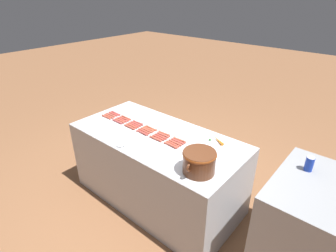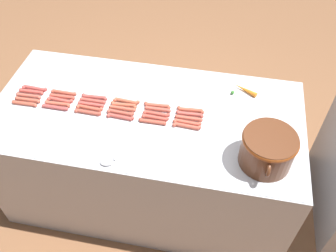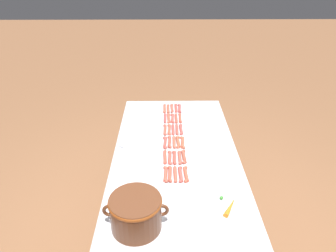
% 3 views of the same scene
% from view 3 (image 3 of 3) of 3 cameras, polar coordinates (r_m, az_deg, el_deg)
% --- Properties ---
extents(ground_plane, '(20.00, 20.00, 0.00)m').
position_cam_3_polar(ground_plane, '(2.94, 1.22, -19.11)').
color(ground_plane, brown).
extents(griddle_counter, '(0.93, 1.91, 0.87)m').
position_cam_3_polar(griddle_counter, '(2.63, 1.32, -12.83)').
color(griddle_counter, '#ADAFB5').
rests_on(griddle_counter, ground_plane).
extents(hot_dog_0, '(0.03, 0.17, 0.02)m').
position_cam_3_polar(hot_dog_0, '(3.01, 2.10, 3.22)').
color(hot_dog_0, '#B54641').
rests_on(hot_dog_0, griddle_counter).
extents(hot_dog_1, '(0.03, 0.17, 0.02)m').
position_cam_3_polar(hot_dog_1, '(2.83, 2.21, 1.45)').
color(hot_dog_1, '#B44C39').
rests_on(hot_dog_1, griddle_counter).
extents(hot_dog_2, '(0.03, 0.17, 0.02)m').
position_cam_3_polar(hot_dog_2, '(2.65, 2.38, -0.61)').
color(hot_dog_2, '#B24841').
rests_on(hot_dog_2, griddle_counter).
extents(hot_dog_3, '(0.03, 0.17, 0.02)m').
position_cam_3_polar(hot_dog_3, '(2.47, 2.67, -3.00)').
color(hot_dog_3, '#B4533A').
rests_on(hot_dog_3, griddle_counter).
extents(hot_dog_4, '(0.03, 0.17, 0.02)m').
position_cam_3_polar(hot_dog_4, '(2.31, 2.91, -5.59)').
color(hot_dog_4, '#AB4C39').
rests_on(hot_dog_4, griddle_counter).
extents(hot_dog_5, '(0.03, 0.17, 0.02)m').
position_cam_3_polar(hot_dog_5, '(2.14, 3.25, -8.74)').
color(hot_dog_5, '#B84E38').
rests_on(hot_dog_5, griddle_counter).
extents(hot_dog_6, '(0.03, 0.17, 0.02)m').
position_cam_3_polar(hot_dog_6, '(3.01, 1.45, 3.27)').
color(hot_dog_6, '#B9473E').
rests_on(hot_dog_6, griddle_counter).
extents(hot_dog_7, '(0.03, 0.17, 0.02)m').
position_cam_3_polar(hot_dog_7, '(2.82, 1.49, 1.40)').
color(hot_dog_7, '#B44A3B').
rests_on(hot_dog_7, griddle_counter).
extents(hot_dog_8, '(0.03, 0.17, 0.02)m').
position_cam_3_polar(hot_dog_8, '(2.65, 1.63, -0.63)').
color(hot_dog_8, '#AD483E').
rests_on(hot_dog_8, griddle_counter).
extents(hot_dog_9, '(0.04, 0.17, 0.02)m').
position_cam_3_polar(hot_dog_9, '(2.48, 1.85, -2.92)').
color(hot_dog_9, '#B6533A').
rests_on(hot_dog_9, griddle_counter).
extents(hot_dog_10, '(0.03, 0.17, 0.02)m').
position_cam_3_polar(hot_dog_10, '(2.30, 2.13, -5.70)').
color(hot_dog_10, '#B34F40').
rests_on(hot_dog_10, griddle_counter).
extents(hot_dog_11, '(0.03, 0.17, 0.02)m').
position_cam_3_polar(hot_dog_11, '(2.14, 2.29, -8.75)').
color(hot_dog_11, '#B0493F').
rests_on(hot_dog_11, griddle_counter).
extents(hot_dog_12, '(0.03, 0.17, 0.02)m').
position_cam_3_polar(hot_dog_12, '(3.01, 0.71, 3.27)').
color(hot_dog_12, '#AF5241').
rests_on(hot_dog_12, griddle_counter).
extents(hot_dog_13, '(0.03, 0.17, 0.02)m').
position_cam_3_polar(hot_dog_13, '(2.82, 0.81, 1.42)').
color(hot_dog_13, '#B94A40').
rests_on(hot_dog_13, griddle_counter).
extents(hot_dog_14, '(0.02, 0.17, 0.02)m').
position_cam_3_polar(hot_dog_14, '(2.65, 0.93, -0.63)').
color(hot_dog_14, '#B9473F').
rests_on(hot_dog_14, griddle_counter).
extents(hot_dog_15, '(0.03, 0.17, 0.02)m').
position_cam_3_polar(hot_dog_15, '(2.47, 1.11, -2.93)').
color(hot_dog_15, '#B7513D').
rests_on(hot_dog_15, griddle_counter).
extents(hot_dog_16, '(0.03, 0.17, 0.02)m').
position_cam_3_polar(hot_dog_16, '(2.30, 1.16, -5.73)').
color(hot_dog_16, '#B34639').
rests_on(hot_dog_16, griddle_counter).
extents(hot_dog_17, '(0.03, 0.17, 0.02)m').
position_cam_3_polar(hot_dog_17, '(2.14, 1.32, -8.75)').
color(hot_dog_17, '#B74E3D').
rests_on(hot_dog_17, griddle_counter).
extents(hot_dog_18, '(0.03, 0.17, 0.02)m').
position_cam_3_polar(hot_dog_18, '(3.00, 0.02, 3.17)').
color(hot_dog_18, '#B6523E').
rests_on(hot_dog_18, griddle_counter).
extents(hot_dog_19, '(0.03, 0.17, 0.02)m').
position_cam_3_polar(hot_dog_19, '(2.82, 0.13, 1.42)').
color(hot_dog_19, '#B5513C').
rests_on(hot_dog_19, griddle_counter).
extents(hot_dog_20, '(0.03, 0.17, 0.02)m').
position_cam_3_polar(hot_dog_20, '(2.64, 0.23, -0.65)').
color(hot_dog_20, '#B64F3A').
rests_on(hot_dog_20, griddle_counter).
extents(hot_dog_21, '(0.03, 0.17, 0.02)m').
position_cam_3_polar(hot_dog_21, '(2.47, 0.27, -2.91)').
color(hot_dog_21, '#AA4A3A').
rests_on(hot_dog_21, griddle_counter).
extents(hot_dog_22, '(0.03, 0.17, 0.02)m').
position_cam_3_polar(hot_dog_22, '(2.30, 0.32, -5.72)').
color(hot_dog_22, '#B5483B').
rests_on(hot_dog_22, griddle_counter).
extents(hot_dog_23, '(0.03, 0.17, 0.02)m').
position_cam_3_polar(hot_dog_23, '(2.14, 0.35, -8.71)').
color(hot_dog_23, '#B84C39').
rests_on(hot_dog_23, griddle_counter).
extents(hot_dog_24, '(0.03, 0.17, 0.02)m').
position_cam_3_polar(hot_dog_24, '(3.00, -0.64, 3.21)').
color(hot_dog_24, '#B64E39').
rests_on(hot_dog_24, griddle_counter).
extents(hot_dog_25, '(0.03, 0.17, 0.02)m').
position_cam_3_polar(hot_dog_25, '(2.83, -0.55, 1.45)').
color(hot_dog_25, '#AB4541').
rests_on(hot_dog_25, griddle_counter).
extents(hot_dog_26, '(0.03, 0.17, 0.02)m').
position_cam_3_polar(hot_dog_26, '(2.64, -0.55, -0.68)').
color(hot_dog_26, '#AC4839').
rests_on(hot_dog_26, griddle_counter).
extents(hot_dog_27, '(0.03, 0.17, 0.02)m').
position_cam_3_polar(hot_dog_27, '(2.47, -0.54, -3.03)').
color(hot_dog_27, '#B3463D').
rests_on(hot_dog_27, griddle_counter).
extents(hot_dog_28, '(0.03, 0.17, 0.02)m').
position_cam_3_polar(hot_dog_28, '(2.30, -0.56, -5.64)').
color(hot_dog_28, '#B44A38').
rests_on(hot_dog_28, griddle_counter).
extents(hot_dog_29, '(0.03, 0.17, 0.02)m').
position_cam_3_polar(hot_dog_29, '(2.14, -0.44, -8.74)').
color(hot_dog_29, '#B64D3C').
rests_on(hot_dog_29, griddle_counter).
extents(bean_pot, '(0.36, 0.29, 0.20)m').
position_cam_3_polar(bean_pot, '(1.75, -5.88, -15.16)').
color(bean_pot, '#562D19').
rests_on(bean_pot, griddle_counter).
extents(serving_spoon, '(0.27, 0.08, 0.02)m').
position_cam_3_polar(serving_spoon, '(2.46, -7.33, -3.45)').
color(serving_spoon, '#B7B7BC').
rests_on(serving_spoon, griddle_counter).
extents(carrot, '(0.11, 0.17, 0.03)m').
position_cam_3_polar(carrot, '(1.94, 11.20, -14.03)').
color(carrot, orange).
rests_on(carrot, griddle_counter).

